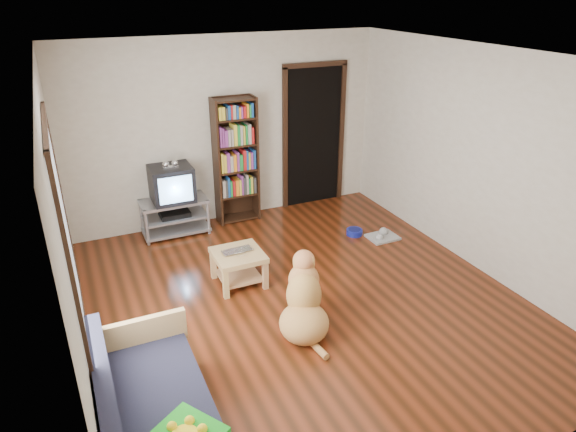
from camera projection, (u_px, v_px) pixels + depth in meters
name	position (u px, v px, depth m)	size (l,w,h in m)	color
ground	(305.00, 300.00, 5.67)	(5.00, 5.00, 0.00)	#5F2410
ceiling	(309.00, 56.00, 4.58)	(5.00, 5.00, 0.00)	white
wall_back	(228.00, 131.00, 7.20)	(4.50, 4.50, 0.00)	beige
wall_front	(492.00, 333.00, 3.06)	(4.50, 4.50, 0.00)	beige
wall_left	(65.00, 233.00, 4.28)	(5.00, 5.00, 0.00)	beige
wall_right	(479.00, 162.00, 5.97)	(5.00, 5.00, 0.00)	beige
laptop	(239.00, 253.00, 5.80)	(0.35, 0.22, 0.03)	silver
dog_bowl	(354.00, 232.00, 7.13)	(0.22, 0.22, 0.08)	navy
grey_rag	(383.00, 237.00, 7.04)	(0.40, 0.32, 0.03)	#ABABAB
window	(66.00, 236.00, 3.79)	(0.03, 1.46, 1.70)	white
doorway	(314.00, 133.00, 7.76)	(1.03, 0.05, 2.19)	black
tv_stand	(175.00, 215.00, 7.08)	(0.90, 0.45, 0.50)	#99999E
crt_tv	(171.00, 183.00, 6.90)	(0.55, 0.52, 0.58)	black
bookshelf	(236.00, 154.00, 7.21)	(0.60, 0.30, 1.80)	black
sofa	(157.00, 429.00, 3.71)	(0.80, 1.80, 0.80)	tan
coffee_table	(238.00, 262.00, 5.88)	(0.55, 0.55, 0.40)	tan
dog	(304.00, 303.00, 5.11)	(0.68, 0.95, 0.79)	tan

